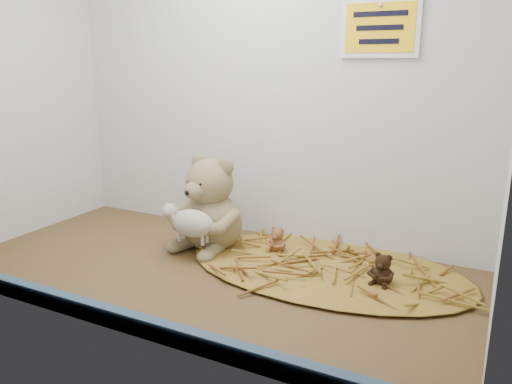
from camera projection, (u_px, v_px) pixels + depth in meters
The scene contains 8 objects.
alcove_shell at pixel (223, 73), 112.83cm from camera, with size 120.40×60.20×90.40cm.
front_rail at pixel (122, 320), 91.31cm from camera, with size 119.28×2.20×3.60cm, color #39556D.
straw_bed at pixel (325, 268), 117.05cm from camera, with size 68.21×39.61×1.32cm, color brown.
main_teddy at pixel (212, 203), 128.15cm from camera, with size 19.93×21.03×24.71cm, color #92825A, non-canonical shape.
toy_lamb at pixel (193, 223), 121.28cm from camera, with size 14.75×9.00×9.53cm, color beige, non-canonical shape.
mini_teddy_tan at pixel (277, 238), 125.25cm from camera, with size 5.12×5.41×6.35cm, color brown, non-canonical shape.
mini_teddy_brown at pixel (383, 267), 106.82cm from camera, with size 5.61×5.92×6.95cm, color black, non-canonical shape.
wall_sign at pixel (380, 28), 114.71cm from camera, with size 16.00×1.20×11.00cm, color #E9AB0B.
Camera 1 is at (59.12, -91.05, 47.80)cm, focal length 35.00 mm.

